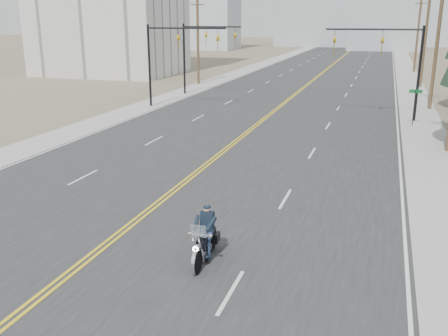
% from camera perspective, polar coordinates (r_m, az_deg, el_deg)
% --- Properties ---
extents(road, '(20.00, 200.00, 0.01)m').
position_cam_1_polar(road, '(78.82, 11.61, 10.94)').
color(road, '#303033').
rests_on(road, ground).
extents(sidewalk_left, '(3.00, 200.00, 0.01)m').
position_cam_1_polar(sidewalk_left, '(80.89, 3.34, 11.39)').
color(sidewalk_left, '#A5A5A0').
rests_on(sidewalk_left, ground).
extents(sidewalk_right, '(3.00, 200.00, 0.01)m').
position_cam_1_polar(sidewalk_right, '(78.39, 20.11, 10.25)').
color(sidewalk_right, '#A5A5A0').
rests_on(sidewalk_right, ground).
extents(traffic_mast_left, '(7.10, 0.26, 7.00)m').
position_cam_1_polar(traffic_mast_left, '(43.77, -6.16, 13.31)').
color(traffic_mast_left, black).
rests_on(traffic_mast_left, ground).
extents(traffic_mast_right, '(7.10, 0.26, 7.00)m').
position_cam_1_polar(traffic_mast_right, '(40.07, 18.66, 12.25)').
color(traffic_mast_right, black).
rests_on(traffic_mast_right, ground).
extents(traffic_mast_far, '(6.10, 0.26, 7.00)m').
position_cam_1_polar(traffic_mast_far, '(51.30, -2.82, 13.79)').
color(traffic_mast_far, black).
rests_on(traffic_mast_far, ground).
extents(street_sign, '(0.90, 0.06, 2.62)m').
position_cam_1_polar(street_sign, '(38.47, 20.96, 7.15)').
color(street_sign, black).
rests_on(street_sign, ground).
extents(utility_pole_c, '(2.20, 0.30, 11.00)m').
position_cam_1_polar(utility_pole_c, '(46.18, 23.21, 13.26)').
color(utility_pole_c, brown).
rests_on(utility_pole_c, ground).
extents(utility_pole_d, '(2.20, 0.30, 11.50)m').
position_cam_1_polar(utility_pole_d, '(61.13, 22.09, 14.15)').
color(utility_pole_d, brown).
rests_on(utility_pole_d, ground).
extents(utility_pole_e, '(2.20, 0.30, 11.00)m').
position_cam_1_polar(utility_pole_e, '(78.10, 21.29, 14.34)').
color(utility_pole_e, brown).
rests_on(utility_pole_e, ground).
extents(utility_pole_left, '(2.20, 0.30, 10.50)m').
position_cam_1_polar(utility_pole_left, '(59.88, -3.01, 14.78)').
color(utility_pole_left, brown).
rests_on(utility_pole_left, ground).
extents(haze_bldg_a, '(14.00, 12.00, 22.00)m').
position_cam_1_polar(haze_bldg_a, '(130.55, -1.86, 18.25)').
color(haze_bldg_a, '#B7BCC6').
rests_on(haze_bldg_a, ground).
extents(haze_bldg_b, '(18.00, 14.00, 14.00)m').
position_cam_1_polar(haze_bldg_b, '(132.99, 18.20, 15.71)').
color(haze_bldg_b, '#ADB2B7').
rests_on(haze_bldg_b, ground).
extents(haze_bldg_f, '(12.00, 12.00, 16.00)m').
position_cam_1_polar(haze_bldg_f, '(149.93, -5.49, 16.84)').
color(haze_bldg_f, '#ADB2B7').
rests_on(haze_bldg_f, ground).
extents(motorcyclist, '(1.12, 2.36, 1.80)m').
position_cam_1_polar(motorcyclist, '(15.90, -2.25, -7.66)').
color(motorcyclist, black).
rests_on(motorcyclist, ground).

